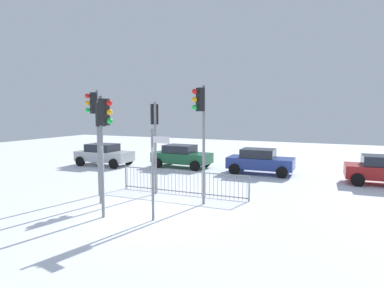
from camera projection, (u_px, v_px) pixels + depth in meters
ground_plane at (149, 212)px, 12.24m from camera, size 60.00×60.00×0.00m
traffic_light_mid_right at (104, 129)px, 11.30m from camera, size 0.57×0.35×4.22m
traffic_light_mid_left at (201, 118)px, 12.91m from camera, size 0.45×0.48×4.69m
traffic_light_foreground_right at (155, 126)px, 14.84m from camera, size 0.45×0.48×4.11m
traffic_light_rear_left at (101, 129)px, 13.03m from camera, size 0.53×0.40×4.10m
traffic_light_foreground_left at (94, 119)px, 14.32m from camera, size 0.43×0.50×4.59m
direction_sign_post at (154, 170)px, 11.14m from camera, size 0.77×0.23×3.12m
pedestrian_guard_railing at (183, 182)px, 14.79m from camera, size 6.04×0.20×1.07m
car_green_far at (181, 156)px, 21.90m from camera, size 3.84×2.00×1.47m
car_silver_mid at (104, 154)px, 22.66m from camera, size 3.85×2.02×1.47m
car_blue_near at (260, 161)px, 19.65m from camera, size 3.84×2.01×1.47m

